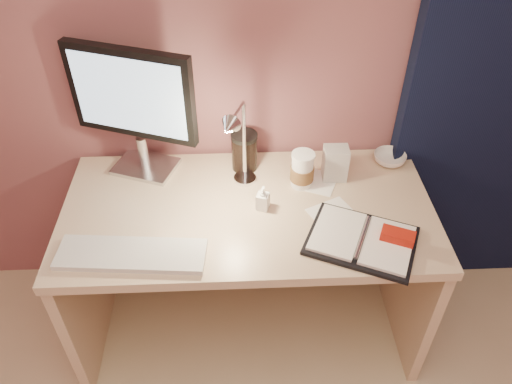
{
  "coord_description": "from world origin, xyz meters",
  "views": [
    {
      "loc": [
        -0.03,
        -0.0,
        2.0
      ],
      "look_at": [
        0.03,
        1.33,
        0.85
      ],
      "focal_mm": 35.0,
      "sensor_mm": 36.0,
      "label": 1
    }
  ],
  "objects_px": {
    "desk": "(248,236)",
    "dark_jar": "(245,153)",
    "product_box": "(335,163)",
    "desk_lamp": "(254,144)",
    "monitor": "(134,101)",
    "planner": "(365,239)",
    "coffee_cup": "(302,171)",
    "lotion_bottle": "(263,198)",
    "keyboard": "(131,254)",
    "bowl": "(390,159)"
  },
  "relations": [
    {
      "from": "desk",
      "to": "dark_jar",
      "type": "relative_size",
      "value": 9.58
    },
    {
      "from": "dark_jar",
      "to": "desk",
      "type": "bearing_deg",
      "value": -88.25
    },
    {
      "from": "product_box",
      "to": "desk_lamp",
      "type": "xyz_separation_m",
      "value": [
        -0.33,
        -0.09,
        0.17
      ]
    },
    {
      "from": "monitor",
      "to": "planner",
      "type": "xyz_separation_m",
      "value": [
        0.81,
        -0.46,
        -0.3
      ]
    },
    {
      "from": "planner",
      "to": "desk_lamp",
      "type": "distance_m",
      "value": 0.51
    },
    {
      "from": "planner",
      "to": "desk_lamp",
      "type": "height_order",
      "value": "desk_lamp"
    },
    {
      "from": "monitor",
      "to": "desk_lamp",
      "type": "xyz_separation_m",
      "value": [
        0.44,
        -0.18,
        -0.08
      ]
    },
    {
      "from": "coffee_cup",
      "to": "dark_jar",
      "type": "bearing_deg",
      "value": 151.26
    },
    {
      "from": "lotion_bottle",
      "to": "dark_jar",
      "type": "distance_m",
      "value": 0.26
    },
    {
      "from": "monitor",
      "to": "dark_jar",
      "type": "distance_m",
      "value": 0.47
    },
    {
      "from": "keyboard",
      "to": "bowl",
      "type": "relative_size",
      "value": 3.77
    },
    {
      "from": "desk",
      "to": "planner",
      "type": "bearing_deg",
      "value": -34.04
    },
    {
      "from": "desk_lamp",
      "to": "desk",
      "type": "bearing_deg",
      "value": -157.75
    },
    {
      "from": "lotion_bottle",
      "to": "product_box",
      "type": "xyz_separation_m",
      "value": [
        0.3,
        0.17,
        0.02
      ]
    },
    {
      "from": "desk",
      "to": "dark_jar",
      "type": "bearing_deg",
      "value": 91.75
    },
    {
      "from": "coffee_cup",
      "to": "dark_jar",
      "type": "distance_m",
      "value": 0.25
    },
    {
      "from": "planner",
      "to": "coffee_cup",
      "type": "bearing_deg",
      "value": 143.84
    },
    {
      "from": "desk",
      "to": "bowl",
      "type": "xyz_separation_m",
      "value": [
        0.6,
        0.18,
        0.25
      ]
    },
    {
      "from": "planner",
      "to": "product_box",
      "type": "bearing_deg",
      "value": 121.88
    },
    {
      "from": "planner",
      "to": "dark_jar",
      "type": "xyz_separation_m",
      "value": [
        -0.41,
        0.45,
        0.06
      ]
    },
    {
      "from": "monitor",
      "to": "coffee_cup",
      "type": "distance_m",
      "value": 0.69
    },
    {
      "from": "bowl",
      "to": "dark_jar",
      "type": "distance_m",
      "value": 0.61
    },
    {
      "from": "planner",
      "to": "product_box",
      "type": "distance_m",
      "value": 0.37
    },
    {
      "from": "planner",
      "to": "dark_jar",
      "type": "height_order",
      "value": "dark_jar"
    },
    {
      "from": "monitor",
      "to": "planner",
      "type": "relative_size",
      "value": 1.2
    },
    {
      "from": "bowl",
      "to": "product_box",
      "type": "relative_size",
      "value": 0.94
    },
    {
      "from": "coffee_cup",
      "to": "desk_lamp",
      "type": "relative_size",
      "value": 0.39
    },
    {
      "from": "coffee_cup",
      "to": "lotion_bottle",
      "type": "relative_size",
      "value": 1.51
    },
    {
      "from": "keyboard",
      "to": "monitor",
      "type": "bearing_deg",
      "value": 96.16
    },
    {
      "from": "bowl",
      "to": "desk_lamp",
      "type": "relative_size",
      "value": 0.35
    },
    {
      "from": "desk",
      "to": "coffee_cup",
      "type": "height_order",
      "value": "coffee_cup"
    },
    {
      "from": "bowl",
      "to": "lotion_bottle",
      "type": "distance_m",
      "value": 0.6
    },
    {
      "from": "bowl",
      "to": "dark_jar",
      "type": "bearing_deg",
      "value": -179.49
    },
    {
      "from": "product_box",
      "to": "monitor",
      "type": "bearing_deg",
      "value": 174.12
    },
    {
      "from": "coffee_cup",
      "to": "lotion_bottle",
      "type": "bearing_deg",
      "value": -140.76
    },
    {
      "from": "desk",
      "to": "coffee_cup",
      "type": "relative_size",
      "value": 9.36
    },
    {
      "from": "planner",
      "to": "coffee_cup",
      "type": "xyz_separation_m",
      "value": [
        -0.18,
        0.32,
        0.06
      ]
    },
    {
      "from": "bowl",
      "to": "desk_lamp",
      "type": "xyz_separation_m",
      "value": [
        -0.57,
        -0.18,
        0.22
      ]
    },
    {
      "from": "monitor",
      "to": "bowl",
      "type": "height_order",
      "value": "monitor"
    },
    {
      "from": "desk",
      "to": "dark_jar",
      "type": "xyz_separation_m",
      "value": [
        -0.01,
        0.17,
        0.3
      ]
    },
    {
      "from": "monitor",
      "to": "dark_jar",
      "type": "height_order",
      "value": "monitor"
    },
    {
      "from": "desk_lamp",
      "to": "planner",
      "type": "bearing_deg",
      "value": -16.1
    },
    {
      "from": "lotion_bottle",
      "to": "dark_jar",
      "type": "xyz_separation_m",
      "value": [
        -0.06,
        0.25,
        0.02
      ]
    },
    {
      "from": "keyboard",
      "to": "coffee_cup",
      "type": "distance_m",
      "value": 0.71
    },
    {
      "from": "monitor",
      "to": "coffee_cup",
      "type": "height_order",
      "value": "monitor"
    },
    {
      "from": "product_box",
      "to": "desk_lamp",
      "type": "relative_size",
      "value": 0.37
    },
    {
      "from": "desk",
      "to": "bowl",
      "type": "bearing_deg",
      "value": 16.75
    },
    {
      "from": "coffee_cup",
      "to": "bowl",
      "type": "height_order",
      "value": "coffee_cup"
    },
    {
      "from": "keyboard",
      "to": "planner",
      "type": "relative_size",
      "value": 1.13
    },
    {
      "from": "product_box",
      "to": "dark_jar",
      "type": "bearing_deg",
      "value": 168.07
    }
  ]
}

